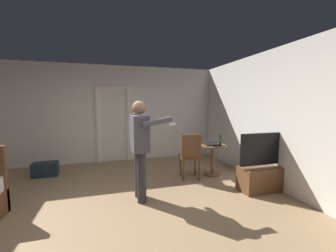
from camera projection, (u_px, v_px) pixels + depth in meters
ground_plane at (112, 215)px, 3.04m from camera, size 6.74×6.74×0.00m
wall_back at (109, 114)px, 5.81m from camera, size 6.37×0.12×2.69m
wall_right at (287, 120)px, 3.76m from camera, size 0.12×6.24×2.69m
doorway_frame at (113, 118)px, 5.78m from camera, size 0.93×0.08×2.13m
tv_flatscreen at (263, 173)px, 3.90m from camera, size 1.03×0.40×1.10m
side_table at (213, 155)px, 4.74m from camera, size 0.61×0.61×0.70m
laptop at (213, 143)px, 4.65m from camera, size 0.34×0.35×0.15m
bottle_on_table at (220, 140)px, 4.66m from camera, size 0.06×0.06×0.28m
wooden_chair at (190, 154)px, 4.45m from camera, size 0.49×0.49×0.99m
person_blue_shirt at (140, 143)px, 3.46m from camera, size 0.70×0.57×1.69m
suitcase_dark at (45, 169)px, 4.68m from camera, size 0.52×0.29×0.31m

